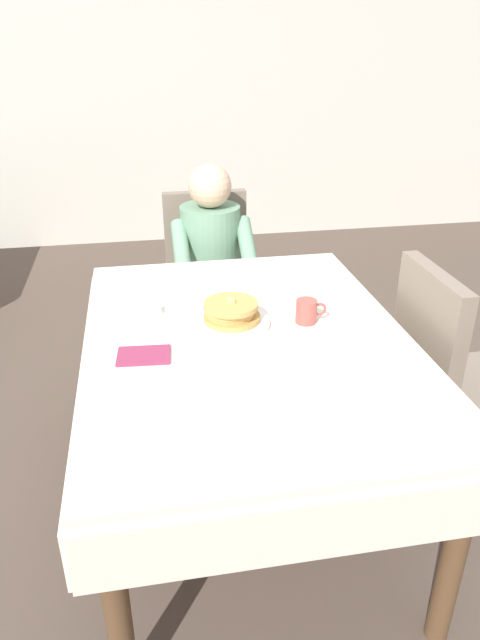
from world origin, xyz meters
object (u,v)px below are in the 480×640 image
object	(u,v)px
diner_person	(212,255)
syrup_pitcher	(153,306)
breakfast_stack	(231,311)
spoon_near_edge	(254,376)
knife_right_of_plate	(284,322)
chair_right_side	(446,368)
plate_breakfast	(231,323)
fork_left_of_plate	(178,331)
chair_diner	(209,270)
dining_table_main	(248,359)
cup_coffee	(307,311)

from	to	relation	value
diner_person	syrup_pitcher	size ratio (longest dim) A/B	14.00
diner_person	breakfast_stack	xyz separation A→B (m)	(-0.05, -0.91, 0.12)
syrup_pitcher	spoon_near_edge	world-z (taller)	syrup_pitcher
syrup_pitcher	spoon_near_edge	xyz separation A→B (m)	(0.28, -0.49, -0.04)
knife_right_of_plate	spoon_near_edge	xyz separation A→B (m)	(-0.18, -0.34, 0.00)
chair_right_side	plate_breakfast	world-z (taller)	chair_right_side
fork_left_of_plate	spoon_near_edge	distance (m)	0.39
chair_diner	syrup_pitcher	world-z (taller)	chair_diner
plate_breakfast	breakfast_stack	distance (m)	0.04
chair_diner	spoon_near_edge	distance (m)	1.44
plate_breakfast	breakfast_stack	world-z (taller)	breakfast_stack
chair_diner	diner_person	world-z (taller)	diner_person
dining_table_main	plate_breakfast	size ratio (longest dim) A/B	5.44
dining_table_main	fork_left_of_plate	world-z (taller)	fork_left_of_plate
spoon_near_edge	knife_right_of_plate	bearing A→B (deg)	63.06
diner_person	spoon_near_edge	size ratio (longest dim) A/B	7.47
diner_person	breakfast_stack	world-z (taller)	diner_person
knife_right_of_plate	spoon_near_edge	size ratio (longest dim) A/B	1.33
chair_right_side	knife_right_of_plate	bearing A→B (deg)	-97.15
dining_table_main	cup_coffee	distance (m)	0.27
chair_right_side	spoon_near_edge	world-z (taller)	chair_right_side
plate_breakfast	breakfast_stack	bearing A→B (deg)	71.00
cup_coffee	spoon_near_edge	world-z (taller)	cup_coffee
plate_breakfast	cup_coffee	world-z (taller)	cup_coffee
diner_person	breakfast_stack	bearing A→B (deg)	86.71
dining_table_main	fork_left_of_plate	bearing A→B (deg)	161.44
chair_right_side	cup_coffee	xyz separation A→B (m)	(-0.54, 0.07, 0.25)
breakfast_stack	knife_right_of_plate	world-z (taller)	breakfast_stack
cup_coffee	syrup_pitcher	size ratio (longest dim) A/B	1.41
diner_person	syrup_pitcher	xyz separation A→B (m)	(-0.32, -0.79, 0.11)
chair_diner	knife_right_of_plate	world-z (taller)	chair_diner
chair_right_side	syrup_pitcher	distance (m)	1.13
syrup_pitcher	fork_left_of_plate	size ratio (longest dim) A/B	0.44
chair_diner	knife_right_of_plate	distance (m)	1.12
chair_diner	knife_right_of_plate	size ratio (longest dim) A/B	4.65
chair_diner	spoon_near_edge	xyz separation A→B (m)	(-0.04, -1.43, 0.21)
chair_right_side	breakfast_stack	world-z (taller)	chair_right_side
cup_coffee	breakfast_stack	bearing A→B (deg)	173.50
diner_person	cup_coffee	bearing A→B (deg)	103.02
cup_coffee	knife_right_of_plate	xyz separation A→B (m)	(-0.08, 0.01, -0.04)
chair_right_side	plate_breakfast	bearing A→B (deg)	-96.89
chair_diner	spoon_near_edge	bearing A→B (deg)	88.42
breakfast_stack	knife_right_of_plate	size ratio (longest dim) A/B	1.02
dining_table_main	spoon_near_edge	distance (m)	0.28
chair_diner	plate_breakfast	xyz separation A→B (m)	(-0.05, -1.07, 0.22)
plate_breakfast	syrup_pitcher	bearing A→B (deg)	154.35
breakfast_stack	fork_left_of_plate	bearing A→B (deg)	-173.20
fork_left_of_plate	plate_breakfast	bearing A→B (deg)	-83.60
diner_person	chair_right_side	xyz separation A→B (m)	(0.76, -1.01, -0.14)
plate_breakfast	spoon_near_edge	bearing A→B (deg)	-87.75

